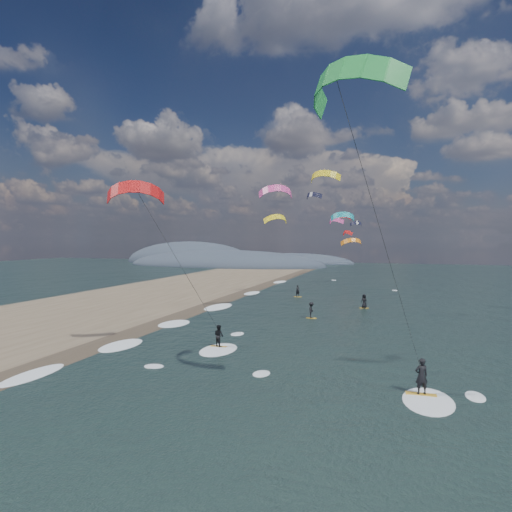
% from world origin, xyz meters
% --- Properties ---
extents(ground, '(260.00, 260.00, 0.00)m').
position_xyz_m(ground, '(0.00, 0.00, 0.00)').
color(ground, black).
rests_on(ground, ground).
extents(sand_strip, '(26.00, 240.00, 0.00)m').
position_xyz_m(sand_strip, '(-24.00, 10.00, 0.00)').
color(sand_strip, brown).
rests_on(sand_strip, ground).
extents(wet_sand_strip, '(3.00, 240.00, 0.00)m').
position_xyz_m(wet_sand_strip, '(-12.00, 10.00, 0.00)').
color(wet_sand_strip, '#382D23').
rests_on(wet_sand_strip, ground).
extents(coastal_hills, '(80.00, 41.00, 15.00)m').
position_xyz_m(coastal_hills, '(-44.84, 107.86, 0.00)').
color(coastal_hills, '#3D4756').
rests_on(coastal_hills, ground).
extents(kitesurfer_near_a, '(8.14, 9.60, 16.47)m').
position_xyz_m(kitesurfer_near_a, '(8.46, -3.25, 12.91)').
color(kitesurfer_near_a, gold).
rests_on(kitesurfer_near_a, ground).
extents(kitesurfer_near_b, '(7.12, 8.93, 13.04)m').
position_xyz_m(kitesurfer_near_b, '(-5.10, 3.65, 8.35)').
color(kitesurfer_near_b, gold).
rests_on(kitesurfer_near_b, ground).
extents(far_kitesurfers, '(10.98, 16.81, 1.73)m').
position_xyz_m(far_kitesurfers, '(2.62, 27.69, 0.87)').
color(far_kitesurfers, gold).
rests_on(far_kitesurfers, ground).
extents(bg_kite_field, '(12.90, 69.94, 9.43)m').
position_xyz_m(bg_kite_field, '(-0.37, 52.16, 12.61)').
color(bg_kite_field, teal).
rests_on(bg_kite_field, ground).
extents(shoreline_surf, '(2.40, 79.40, 0.11)m').
position_xyz_m(shoreline_surf, '(-10.80, 14.75, 0.00)').
color(shoreline_surf, white).
rests_on(shoreline_surf, ground).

